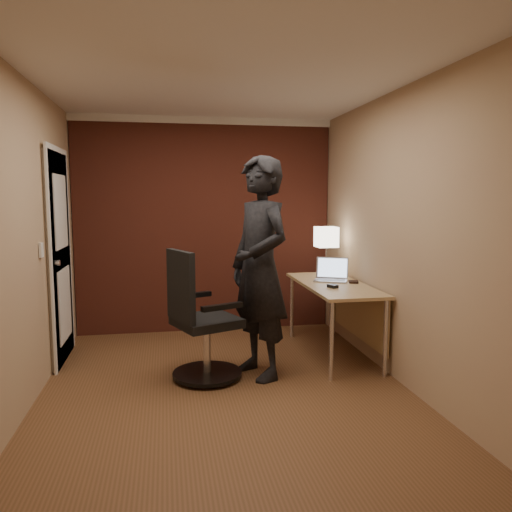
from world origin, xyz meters
The scene contains 8 objects.
room centered at (-0.27, 1.54, 1.37)m, with size 4.00×4.00×4.00m.
desk centered at (1.25, 0.78, 0.60)m, with size 0.60×1.50×0.73m.
desk_lamp centered at (1.26, 1.28, 1.15)m, with size 0.22×0.22×0.54m.
laptop centered at (1.22, 0.96, 0.79)m, with size 0.41×0.37×0.23m.
mouse centered at (1.09, 0.54, 0.75)m, with size 0.06×0.10×0.03m, color black.
wallet centered at (1.39, 0.77, 0.74)m, with size 0.09×0.11×0.02m, color black.
office_chair centered at (-0.19, 0.30, 0.50)m, with size 0.66×0.71×1.12m.
person centered at (0.34, 0.32, 0.97)m, with size 0.71×0.47×1.94m, color black.
Camera 1 is at (-0.46, -3.92, 1.59)m, focal length 35.00 mm.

